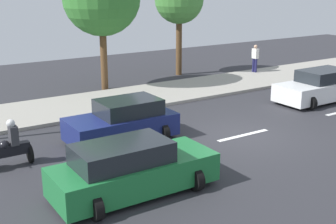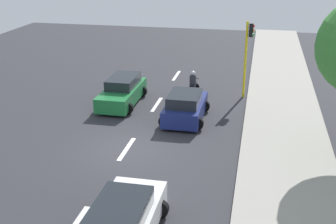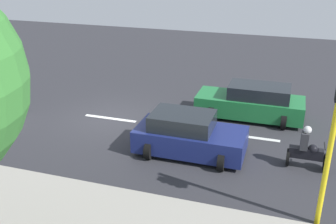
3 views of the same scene
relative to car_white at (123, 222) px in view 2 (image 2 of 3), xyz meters
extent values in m
cube|color=#2D2D33|center=(-1.81, 6.42, -0.76)|extent=(40.00, 60.00, 0.10)
cube|color=#9E998E|center=(5.19, 6.42, -0.64)|extent=(4.00, 60.00, 0.15)
cube|color=white|center=(-1.81, 6.42, -0.71)|extent=(0.20, 2.40, 0.01)
cube|color=white|center=(-1.81, 12.42, -0.71)|extent=(0.20, 2.40, 0.01)
cube|color=white|center=(-1.81, 18.42, -0.71)|extent=(0.20, 2.40, 0.01)
cube|color=#1E2328|center=(0.00, -0.27, 0.53)|extent=(1.53, 2.45, 0.56)
cylinder|color=black|center=(-0.80, 1.53, -0.39)|extent=(0.64, 0.22, 0.64)
cylinder|color=black|center=(0.80, 1.53, -0.39)|extent=(0.64, 0.22, 0.64)
cube|color=navy|center=(0.15, 10.55, -0.15)|extent=(1.84, 3.90, 0.80)
cube|color=#1E2328|center=(0.15, 10.24, 0.53)|extent=(1.55, 2.18, 0.56)
cylinder|color=black|center=(-0.66, 11.84, -0.39)|extent=(0.64, 0.22, 0.64)
cylinder|color=black|center=(0.96, 11.84, -0.39)|extent=(0.64, 0.22, 0.64)
cylinder|color=black|center=(-0.66, 9.26, -0.39)|extent=(0.64, 0.22, 0.64)
cylinder|color=black|center=(0.96, 9.26, -0.39)|extent=(0.64, 0.22, 0.64)
cube|color=#1E7238|center=(-3.78, 12.16, -0.15)|extent=(1.74, 4.55, 0.80)
cube|color=#1E2328|center=(-3.78, 12.52, 0.53)|extent=(1.46, 2.55, 0.56)
cylinder|color=black|center=(-3.02, 10.66, -0.39)|extent=(0.64, 0.22, 0.64)
cylinder|color=black|center=(-4.54, 10.66, -0.39)|extent=(0.64, 0.22, 0.64)
cylinder|color=black|center=(-3.02, 13.66, -0.39)|extent=(0.64, 0.22, 0.64)
cylinder|color=black|center=(-4.54, 13.66, -0.39)|extent=(0.64, 0.22, 0.64)
cylinder|color=black|center=(-0.06, 15.13, -0.41)|extent=(0.60, 0.10, 0.60)
cylinder|color=black|center=(-0.06, 13.93, -0.41)|extent=(0.60, 0.10, 0.60)
cube|color=black|center=(-0.06, 14.48, -0.16)|extent=(0.28, 1.10, 0.36)
sphere|color=black|center=(-0.06, 14.68, 0.02)|extent=(0.32, 0.32, 0.32)
cylinder|color=black|center=(-0.06, 15.03, 0.19)|extent=(0.55, 0.04, 0.04)
cube|color=#333338|center=(-0.06, 14.38, 0.29)|extent=(0.36, 0.24, 0.60)
sphere|color=silver|center=(-0.06, 14.43, 0.69)|extent=(0.26, 0.26, 0.26)
cylinder|color=yellow|center=(2.94, 14.82, 1.54)|extent=(0.14, 0.14, 4.50)
cube|color=black|center=(3.16, 14.82, 3.29)|extent=(0.24, 0.24, 0.76)
sphere|color=red|center=(3.28, 14.82, 3.53)|extent=(0.16, 0.16, 0.16)
sphere|color=#F2A50C|center=(3.28, 14.82, 3.29)|extent=(0.16, 0.16, 0.16)
sphere|color=green|center=(3.28, 14.82, 3.05)|extent=(0.16, 0.16, 0.16)
camera|label=1|loc=(-13.78, 17.53, 4.92)|focal=48.28mm
camera|label=2|loc=(3.73, -11.19, 8.04)|focal=48.39mm
camera|label=3|loc=(12.40, 13.63, 6.19)|focal=42.05mm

